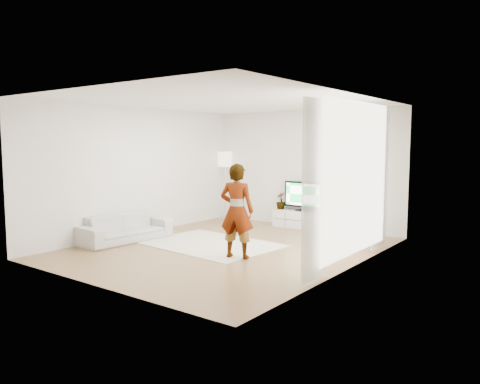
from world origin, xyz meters
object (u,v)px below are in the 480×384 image
Objects in this scene: rug at (210,244)px; player at (237,211)px; sofa at (126,228)px; floor_lamp at (225,162)px; television at (303,195)px; media_console at (303,220)px.

player reaches higher than rug.
floor_lamp reaches higher than sofa.
television reaches higher than rug.
television is at bearing 90.00° from media_console.
media_console is at bearing 1.61° from floor_lamp.
sofa is (-2.20, -3.51, 0.08)m from media_console.
sofa reaches higher than rug.
television is at bearing 2.29° from floor_lamp.
player is at bearing -48.62° from floor_lamp.
media_console is 0.56× the size of rug.
sofa is (-2.71, -0.24, -0.56)m from player.
rug is (-0.60, -2.69, -0.20)m from media_console.
media_console is at bearing -98.99° from player.
rug is 1.57× the size of player.
rug is 1.50m from player.
player is at bearing -81.25° from television.
television is 4.20m from sofa.
player is (1.11, -0.58, 0.84)m from rug.
media_console is at bearing -28.18° from sofa.
sofa is at bearing -12.69° from player.
media_console is 0.87× the size of player.
sofa is 3.66m from floor_lamp.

